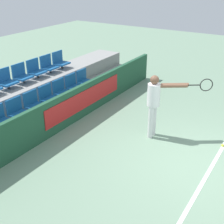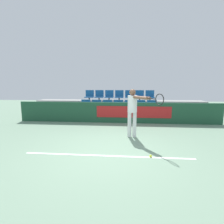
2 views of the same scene
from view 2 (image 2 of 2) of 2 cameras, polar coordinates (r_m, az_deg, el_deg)
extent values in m
plane|color=gray|center=(4.76, -1.10, -13.07)|extent=(30.00, 30.00, 0.00)
cube|color=white|center=(4.55, -1.44, -14.10)|extent=(4.31, 0.08, 0.01)
cube|color=#1E4C33|center=(8.22, 1.75, -0.19)|extent=(9.47, 0.12, 0.97)
cube|color=red|center=(8.14, 7.04, 0.00)|extent=(3.44, 0.02, 0.53)
cube|color=gray|center=(8.82, 1.97, -1.23)|extent=(9.07, 0.97, 0.46)
cube|color=gray|center=(9.74, 2.31, 1.11)|extent=(9.07, 0.97, 0.92)
cylinder|color=#333333|center=(9.07, -8.73, 0.90)|extent=(0.07, 0.07, 0.14)
cube|color=#195693|center=(9.06, -8.74, 1.50)|extent=(0.47, 0.39, 0.05)
cube|color=#195693|center=(9.20, -8.51, 2.92)|extent=(0.47, 0.04, 0.36)
cylinder|color=#333333|center=(8.95, -5.22, 0.86)|extent=(0.07, 0.07, 0.14)
cube|color=#195693|center=(8.94, -5.23, 1.47)|extent=(0.47, 0.39, 0.05)
cube|color=#195693|center=(9.09, -5.05, 2.90)|extent=(0.47, 0.04, 0.36)
cylinder|color=#333333|center=(8.87, -1.64, 0.81)|extent=(0.07, 0.07, 0.14)
cube|color=#195693|center=(8.86, -1.64, 1.43)|extent=(0.47, 0.39, 0.05)
cube|color=#195693|center=(9.00, -1.51, 2.88)|extent=(0.47, 0.04, 0.36)
cylinder|color=#333333|center=(8.82, 2.00, 0.76)|extent=(0.07, 0.07, 0.14)
cube|color=#195693|center=(8.81, 2.00, 1.39)|extent=(0.47, 0.39, 0.05)
cube|color=#195693|center=(8.95, 2.08, 2.85)|extent=(0.47, 0.04, 0.36)
cylinder|color=#333333|center=(8.81, 5.67, 0.71)|extent=(0.07, 0.07, 0.14)
cube|color=#195693|center=(8.79, 5.68, 1.34)|extent=(0.47, 0.39, 0.05)
cube|color=#195693|center=(8.94, 5.69, 2.80)|extent=(0.47, 0.04, 0.36)
cylinder|color=#333333|center=(8.83, 9.33, 0.66)|extent=(0.07, 0.07, 0.14)
cube|color=#195693|center=(8.82, 9.35, 1.28)|extent=(0.47, 0.39, 0.05)
cube|color=#195693|center=(8.96, 9.30, 2.74)|extent=(0.47, 0.04, 0.36)
cylinder|color=#333333|center=(8.89, 12.96, 0.60)|extent=(0.07, 0.07, 0.14)
cube|color=#195693|center=(8.87, 12.98, 1.22)|extent=(0.47, 0.39, 0.05)
cube|color=#195693|center=(9.02, 12.88, 2.67)|extent=(0.47, 0.04, 0.36)
cylinder|color=#333333|center=(9.96, -7.45, 4.30)|extent=(0.07, 0.07, 0.14)
cube|color=#195693|center=(9.95, -7.46, 4.86)|extent=(0.47, 0.39, 0.05)
cube|color=#195693|center=(10.11, -7.27, 6.10)|extent=(0.47, 0.04, 0.36)
cylinder|color=#333333|center=(9.85, -4.24, 4.30)|extent=(0.07, 0.07, 0.14)
cube|color=#195693|center=(9.84, -4.25, 4.86)|extent=(0.47, 0.39, 0.05)
cube|color=#195693|center=(10.00, -4.10, 6.12)|extent=(0.47, 0.04, 0.36)
cylinder|color=#333333|center=(9.78, -0.97, 4.29)|extent=(0.07, 0.07, 0.14)
cube|color=#195693|center=(9.77, -0.97, 4.86)|extent=(0.47, 0.39, 0.05)
cube|color=#195693|center=(9.93, -0.86, 6.12)|extent=(0.47, 0.04, 0.36)
cylinder|color=#333333|center=(9.73, 2.34, 4.26)|extent=(0.07, 0.07, 0.14)
cube|color=#195693|center=(9.72, 2.35, 4.83)|extent=(0.47, 0.39, 0.05)
cube|color=#195693|center=(9.88, 2.41, 6.10)|extent=(0.47, 0.04, 0.36)
cylinder|color=#333333|center=(9.72, 5.68, 4.22)|extent=(0.07, 0.07, 0.14)
cube|color=#195693|center=(9.71, 5.68, 4.79)|extent=(0.47, 0.39, 0.05)
cube|color=#195693|center=(9.87, 5.70, 6.06)|extent=(0.47, 0.04, 0.36)
cylinder|color=#333333|center=(9.74, 9.00, 4.16)|extent=(0.07, 0.07, 0.14)
cube|color=#195693|center=(9.73, 9.02, 4.73)|extent=(0.47, 0.39, 0.05)
cube|color=#195693|center=(9.89, 8.98, 6.00)|extent=(0.47, 0.04, 0.36)
cylinder|color=#333333|center=(9.79, 12.31, 4.09)|extent=(0.07, 0.07, 0.14)
cube|color=#195693|center=(9.78, 12.33, 4.66)|extent=(0.47, 0.39, 0.05)
cube|color=#195693|center=(9.94, 12.24, 5.92)|extent=(0.47, 0.04, 0.36)
cylinder|color=silver|center=(6.04, 5.71, -4.08)|extent=(0.13, 0.13, 0.86)
cylinder|color=silver|center=(6.04, 7.36, -4.10)|extent=(0.13, 0.13, 0.86)
cylinder|color=white|center=(5.92, 6.65, 2.64)|extent=(0.32, 0.32, 0.56)
sphere|color=brown|center=(5.89, 6.72, 6.41)|extent=(0.22, 0.22, 0.22)
cylinder|color=brown|center=(5.50, 9.19, 4.65)|extent=(0.44, 0.60, 0.09)
cylinder|color=brown|center=(5.51, 10.09, 4.63)|extent=(0.44, 0.60, 0.09)
cylinder|color=black|center=(5.14, 12.96, 4.24)|extent=(0.19, 0.26, 0.03)
torus|color=black|center=(4.92, 15.27, 3.95)|extent=(0.20, 0.28, 0.32)
sphere|color=#CCDB33|center=(4.56, 12.50, -13.85)|extent=(0.07, 0.07, 0.07)
camera|label=1|loc=(7.41, -62.27, 21.56)|focal=50.00mm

